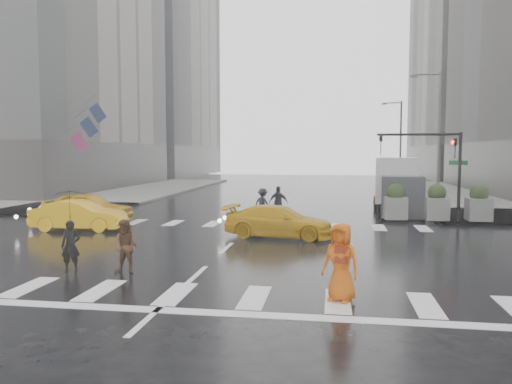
% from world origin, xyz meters
% --- Properties ---
extents(ground, '(120.00, 120.00, 0.00)m').
position_xyz_m(ground, '(0.00, 0.00, 0.00)').
color(ground, black).
rests_on(ground, ground).
extents(sidewalk_nw, '(35.00, 35.00, 0.15)m').
position_xyz_m(sidewalk_nw, '(-19.50, 17.50, 0.07)').
color(sidewalk_nw, slate).
rests_on(sidewalk_nw, ground).
extents(building_nw_far, '(26.05, 26.05, 44.00)m').
position_xyz_m(building_nw_far, '(-29.00, 56.00, 20.19)').
color(building_nw_far, slate).
rests_on(building_nw_far, ground).
extents(road_markings, '(18.00, 48.00, 0.01)m').
position_xyz_m(road_markings, '(0.00, 0.00, 0.01)').
color(road_markings, silver).
rests_on(road_markings, ground).
extents(traffic_signal_pole, '(4.45, 0.42, 4.50)m').
position_xyz_m(traffic_signal_pole, '(9.01, 8.01, 3.22)').
color(traffic_signal_pole, black).
rests_on(traffic_signal_pole, ground).
extents(street_lamp_near, '(2.15, 0.22, 9.00)m').
position_xyz_m(street_lamp_near, '(10.87, 18.00, 4.95)').
color(street_lamp_near, '#59595B').
rests_on(street_lamp_near, ground).
extents(street_lamp_far, '(2.15, 0.22, 9.00)m').
position_xyz_m(street_lamp_far, '(10.87, 38.00, 4.95)').
color(street_lamp_far, '#59595B').
rests_on(street_lamp_far, ground).
extents(planter_west, '(1.10, 1.10, 1.80)m').
position_xyz_m(planter_west, '(7.00, 8.20, 0.98)').
color(planter_west, slate).
rests_on(planter_west, ground).
extents(planter_mid, '(1.10, 1.10, 1.80)m').
position_xyz_m(planter_mid, '(9.00, 8.20, 0.98)').
color(planter_mid, slate).
rests_on(planter_mid, ground).
extents(planter_east, '(1.10, 1.10, 1.80)m').
position_xyz_m(planter_east, '(11.00, 8.20, 0.98)').
color(planter_east, slate).
rests_on(planter_east, ground).
extents(flag_cluster, '(2.87, 3.06, 4.69)m').
position_xyz_m(flag_cluster, '(-15.08, 18.50, 5.64)').
color(flag_cluster, '#59595B').
rests_on(flag_cluster, ground).
extents(pedestrian_black, '(1.14, 1.16, 2.43)m').
position_xyz_m(pedestrian_black, '(-3.78, -4.22, 1.66)').
color(pedestrian_black, black).
rests_on(pedestrian_black, ground).
extents(pedestrian_brown, '(0.79, 0.63, 1.57)m').
position_xyz_m(pedestrian_brown, '(-2.10, -4.14, 0.79)').
color(pedestrian_brown, '#422817').
rests_on(pedestrian_brown, ground).
extents(pedestrian_orange, '(1.08, 0.93, 1.87)m').
position_xyz_m(pedestrian_orange, '(4.06, -5.98, 0.94)').
color(pedestrian_orange, '#CB530E').
rests_on(pedestrian_orange, ground).
extents(pedestrian_far_a, '(1.07, 0.70, 1.74)m').
position_xyz_m(pedestrian_far_a, '(1.03, 8.21, 0.87)').
color(pedestrian_far_a, black).
rests_on(pedestrian_far_a, ground).
extents(pedestrian_far_b, '(1.18, 0.95, 1.60)m').
position_xyz_m(pedestrian_far_b, '(0.14, 8.53, 0.80)').
color(pedestrian_far_b, black).
rests_on(pedestrian_far_b, ground).
extents(taxi_front, '(4.58, 2.02, 1.53)m').
position_xyz_m(taxi_front, '(-8.29, 5.49, 0.77)').
color(taxi_front, '#DA9D0B').
rests_on(taxi_front, ground).
extents(taxi_mid, '(4.27, 1.76, 1.37)m').
position_xyz_m(taxi_mid, '(-7.46, 3.09, 0.69)').
color(taxi_mid, '#DA9D0B').
rests_on(taxi_mid, ground).
extents(taxi_rear, '(4.25, 2.43, 1.32)m').
position_xyz_m(taxi_rear, '(1.67, 2.66, 0.66)').
color(taxi_rear, '#DA9D0B').
rests_on(taxi_rear, ground).
extents(box_truck, '(2.26, 6.03, 3.20)m').
position_xyz_m(box_truck, '(7.50, 11.57, 1.71)').
color(box_truck, silver).
rests_on(box_truck, ground).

